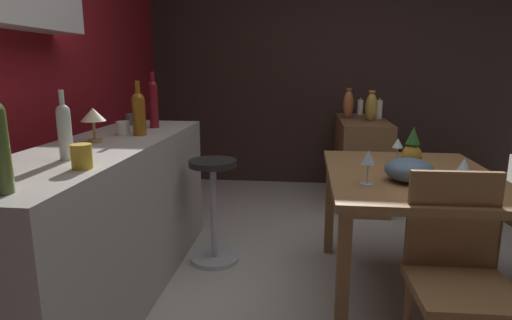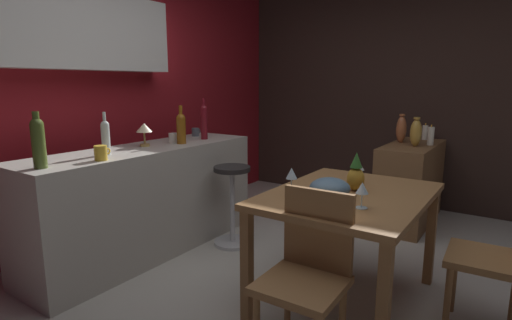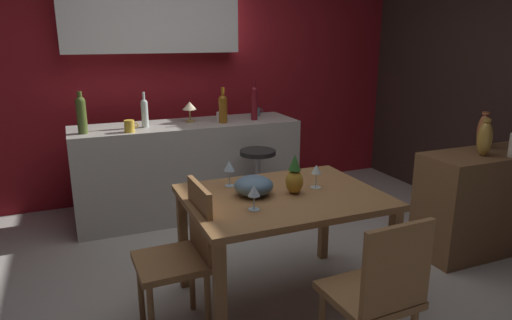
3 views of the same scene
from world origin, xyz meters
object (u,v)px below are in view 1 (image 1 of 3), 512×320
object	(u,v)px
wine_glass_left	(367,159)
wine_bottle_clear	(64,129)
wine_bottle_amber	(139,112)
cup_slate	(131,119)
cup_mustard	(82,156)
vase_brass	(371,107)
wine_glass_right	(398,145)
fruit_bowl	(409,170)
vase_copper	(348,104)
bar_stool	(214,208)
pineapple_centerpiece	(412,152)
wine_glass_center	(464,166)
counter_lamp	(93,117)
wine_bottle_ruby	(153,102)
chair_near_window	(458,272)
pillar_candle_tall	(360,107)
pillar_candle_short	(379,110)
sideboard_cabinet	(360,161)
cup_white	(123,128)
dining_table	(411,189)

from	to	relation	value
wine_glass_left	wine_bottle_clear	xyz separation A→B (m)	(-0.31, 1.39, 0.17)
wine_bottle_amber	cup_slate	world-z (taller)	wine_bottle_amber
cup_mustard	vase_brass	distance (m)	2.83
wine_glass_right	fruit_bowl	world-z (taller)	wine_glass_right
fruit_bowl	vase_copper	world-z (taller)	vase_copper
bar_stool	pineapple_centerpiece	world-z (taller)	pineapple_centerpiece
wine_glass_center	counter_lamp	distance (m)	1.95
wine_glass_center	wine_bottle_ruby	bearing A→B (deg)	67.60
wine_glass_left	vase_brass	bearing A→B (deg)	-8.64
pineapple_centerpiece	fruit_bowl	world-z (taller)	pineapple_centerpiece
bar_stool	vase_copper	xyz separation A→B (m)	(1.54, -1.01, 0.58)
chair_near_window	bar_stool	world-z (taller)	chair_near_window
fruit_bowl	counter_lamp	bearing A→B (deg)	88.53
cup_mustard	pillar_candle_tall	bearing A→B (deg)	-26.86
wine_bottle_amber	cup_slate	size ratio (longest dim) A/B	3.07
wine_glass_right	wine_bottle_ruby	size ratio (longest dim) A/B	0.40
pillar_candle_short	vase_copper	distance (m)	0.30
wine_bottle_amber	pillar_candle_tall	size ratio (longest dim) A/B	1.84
fruit_bowl	vase_copper	size ratio (longest dim) A/B	0.83
wine_bottle_ruby	wine_bottle_amber	size ratio (longest dim) A/B	1.15
wine_bottle_clear	pillar_candle_tall	bearing A→B (deg)	-30.66
wine_glass_left	wine_bottle_ruby	world-z (taller)	wine_bottle_ruby
sideboard_cabinet	wine_glass_right	bearing A→B (deg)	-179.61
wine_bottle_ruby	wine_bottle_amber	bearing A→B (deg)	-175.84
fruit_bowl	wine_bottle_amber	bearing A→B (deg)	78.19
chair_near_window	wine_bottle_clear	distance (m)	1.81
wine_glass_center	counter_lamp	xyz separation A→B (m)	(0.14, 1.93, 0.19)
wine_glass_right	wine_bottle_clear	size ratio (longest dim) A/B	0.49
pineapple_centerpiece	fruit_bowl	size ratio (longest dim) A/B	1.03
chair_near_window	counter_lamp	size ratio (longest dim) A/B	4.58
wine_bottle_amber	chair_near_window	bearing A→B (deg)	-116.13
pillar_candle_short	vase_brass	bearing A→B (deg)	150.74
pineapple_centerpiece	wine_bottle_amber	xyz separation A→B (m)	(0.08, 1.62, 0.20)
chair_near_window	cup_slate	distance (m)	2.33
chair_near_window	wine_bottle_clear	xyz separation A→B (m)	(0.10, 1.72, 0.55)
wine_bottle_clear	cup_white	bearing A→B (deg)	3.82
wine_glass_left	pineapple_centerpiece	bearing A→B (deg)	-41.60
wine_bottle_ruby	cup_mustard	xyz separation A→B (m)	(-1.20, -0.12, -0.13)
pineapple_centerpiece	vase_brass	bearing A→B (deg)	0.01
wine_glass_center	vase_copper	distance (m)	2.17
pineapple_centerpiece	cup_mustard	bearing A→B (deg)	117.52
counter_lamp	vase_copper	bearing A→B (deg)	-38.33
sideboard_cabinet	wine_bottle_amber	distance (m)	2.37
wine_glass_center	wine_bottle_ruby	size ratio (longest dim) A/B	0.39
pillar_candle_short	cup_slate	bearing A→B (deg)	122.47
wine_bottle_ruby	cup_slate	bearing A→B (deg)	61.57
fruit_bowl	cup_white	world-z (taller)	cup_white
dining_table	wine_bottle_amber	world-z (taller)	wine_bottle_amber
wine_glass_left	wine_glass_right	xyz separation A→B (m)	(0.51, -0.25, -0.02)
wine_glass_left	vase_copper	xyz separation A→B (m)	(2.13, -0.10, 0.09)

